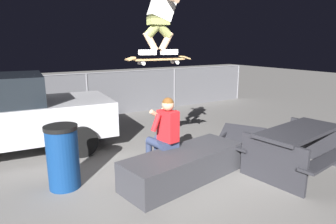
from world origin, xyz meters
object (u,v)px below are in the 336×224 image
trash_bin (63,157)px  skater_airborne (162,13)px  ledge_box_main (184,166)px  kicker_ramp (239,143)px  picnic_table_back (298,143)px  skateboard (159,60)px  person_sitting_on_ledge (164,131)px

trash_bin → skater_airborne: bearing=-13.0°
ledge_box_main → skater_airborne: (-0.17, 0.39, 2.35)m
kicker_ramp → picnic_table_back: bearing=-92.9°
skateboard → skater_airborne: (0.06, -0.01, 0.69)m
skateboard → skater_airborne: bearing=-7.1°
person_sitting_on_ledge → trash_bin: size_ratio=1.34×
kicker_ramp → ledge_box_main: bearing=-160.9°
skater_airborne → picnic_table_back: bearing=-29.5°
ledge_box_main → skateboard: size_ratio=2.02×
kicker_ramp → picnic_table_back: picnic_table_back is taller
person_sitting_on_ledge → trash_bin: 1.61m
person_sitting_on_ledge → skateboard: size_ratio=1.26×
skateboard → kicker_ramp: (2.12, 0.26, -1.83)m
ledge_box_main → kicker_ramp: 2.01m
skater_airborne → trash_bin: bearing=167.0°
skateboard → skater_airborne: skater_airborne is taller
ledge_box_main → person_sitting_on_ledge: (-0.13, 0.40, 0.49)m
person_sitting_on_ledge → skateboard: (-0.09, -0.01, 1.17)m
person_sitting_on_ledge → trash_bin: bearing=167.8°
kicker_ramp → skater_airborne: bearing=-172.7°
ledge_box_main → skater_airborne: 2.39m
person_sitting_on_ledge → picnic_table_back: bearing=-30.3°
person_sitting_on_ledge → picnic_table_back: size_ratio=0.70×
ledge_box_main → skateboard: bearing=119.5°
skater_airborne → picnic_table_back: 3.10m
skater_airborne → picnic_table_back: (1.99, -1.13, -2.09)m
skateboard → picnic_table_back: 2.73m
trash_bin → skateboard: bearing=-13.2°
person_sitting_on_ledge → skater_airborne: (-0.04, -0.01, 1.86)m
picnic_table_back → person_sitting_on_ledge: bearing=149.7°
ledge_box_main → picnic_table_back: bearing=-22.0°
skateboard → kicker_ramp: 2.81m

